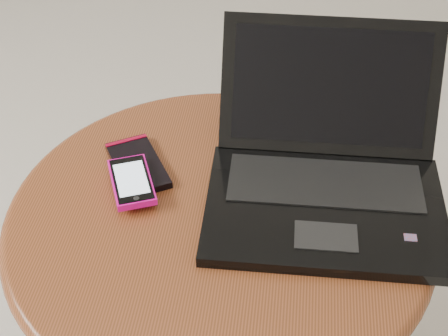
# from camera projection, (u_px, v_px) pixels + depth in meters

# --- Properties ---
(table) EXTENTS (0.62, 0.62, 0.49)m
(table) POSITION_uv_depth(u_px,v_px,m) (219.00, 260.00, 1.01)
(table) COLOR #572616
(table) RESTS_ON ground
(laptop) EXTENTS (0.34, 0.34, 0.20)m
(laptop) POSITION_uv_depth(u_px,v_px,m) (326.00, 172.00, 0.95)
(laptop) COLOR black
(laptop) RESTS_ON table
(phone_black) EXTENTS (0.12, 0.14, 0.01)m
(phone_black) POSITION_uv_depth(u_px,v_px,m) (138.00, 165.00, 1.01)
(phone_black) COLOR black
(phone_black) RESTS_ON table
(phone_pink) EXTENTS (0.09, 0.12, 0.01)m
(phone_pink) POSITION_uv_depth(u_px,v_px,m) (132.00, 182.00, 0.97)
(phone_pink) COLOR #FD0AA3
(phone_pink) RESTS_ON phone_black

